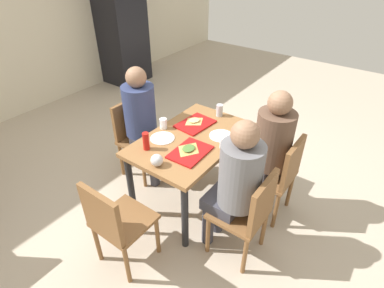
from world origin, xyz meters
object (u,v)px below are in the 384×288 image
at_px(tray_red_near, 190,152).
at_px(paper_plate_center, 162,138).
at_px(foil_bundle, 157,160).
at_px(paper_plate_near_edge, 221,136).
at_px(plastic_cup_b, 224,143).
at_px(condiment_bottle, 146,141).
at_px(pizza_slice_a, 188,149).
at_px(tray_red_far, 195,124).
at_px(pizza_slice_b, 194,121).
at_px(soda_can, 220,110).
at_px(chair_far_side, 135,134).
at_px(chair_near_left, 249,212).
at_px(person_in_red, 235,180).
at_px(person_far_side, 143,117).
at_px(main_table, 192,147).
at_px(plastic_cup_a, 163,124).
at_px(person_in_brown_jacket, 269,145).
at_px(drink_fridge, 122,27).
at_px(chair_left_end, 115,221).

xyz_separation_m(tray_red_near, paper_plate_center, (0.03, 0.33, -0.00)).
bearing_deg(foil_bundle, paper_plate_near_edge, -15.49).
distance_m(tray_red_near, plastic_cup_b, 0.30).
bearing_deg(tray_red_near, condiment_bottle, 117.60).
bearing_deg(pizza_slice_a, paper_plate_center, 86.70).
xyz_separation_m(tray_red_far, paper_plate_near_edge, (-0.03, -0.31, -0.00)).
bearing_deg(pizza_slice_b, plastic_cup_b, -113.36).
relative_size(paper_plate_center, foil_bundle, 2.20).
height_order(paper_plate_center, soda_can, soda_can).
height_order(chair_far_side, condiment_bottle, condiment_bottle).
relative_size(chair_near_left, tray_red_far, 2.33).
xyz_separation_m(person_in_red, tray_red_far, (0.49, 0.73, 0.00)).
xyz_separation_m(person_far_side, pizza_slice_a, (-0.19, -0.72, 0.02)).
distance_m(person_far_side, soda_can, 0.78).
distance_m(main_table, plastic_cup_a, 0.35).
height_order(paper_plate_center, plastic_cup_a, plastic_cup_a).
bearing_deg(pizza_slice_b, chair_near_left, -120.00).
relative_size(tray_red_far, soda_can, 2.95).
bearing_deg(person_in_brown_jacket, paper_plate_near_edge, 105.79).
height_order(person_far_side, tray_red_far, person_far_side).
bearing_deg(plastic_cup_a, chair_near_left, -103.74).
relative_size(person_in_red, condiment_bottle, 7.80).
height_order(person_far_side, pizza_slice_b, person_far_side).
bearing_deg(soda_can, person_far_side, 129.64).
relative_size(person_in_red, plastic_cup_a, 12.48).
height_order(person_in_brown_jacket, pizza_slice_a, person_in_brown_jacket).
xyz_separation_m(chair_far_side, tray_red_near, (-0.20, -0.88, 0.25)).
distance_m(person_in_brown_jacket, drink_fridge, 3.80).
height_order(paper_plate_near_edge, plastic_cup_a, plastic_cup_a).
distance_m(main_table, chair_far_side, 0.77).
xyz_separation_m(person_far_side, plastic_cup_b, (0.03, -0.93, 0.04)).
height_order(chair_near_left, foil_bundle, chair_near_left).
distance_m(tray_red_far, paper_plate_near_edge, 0.32).
distance_m(chair_far_side, person_far_side, 0.28).
height_order(tray_red_far, paper_plate_near_edge, tray_red_far).
height_order(chair_near_left, soda_can, soda_can).
bearing_deg(tray_red_far, paper_plate_near_edge, -95.27).
height_order(tray_red_far, pizza_slice_b, pizza_slice_b).
bearing_deg(drink_fridge, tray_red_near, -124.41).
distance_m(person_far_side, pizza_slice_a, 0.74).
height_order(person_in_brown_jacket, drink_fridge, drink_fridge).
relative_size(paper_plate_near_edge, pizza_slice_b, 1.16).
xyz_separation_m(tray_red_far, soda_can, (0.29, -0.09, 0.05)).
xyz_separation_m(tray_red_near, tray_red_far, (0.41, 0.24, 0.00)).
relative_size(tray_red_far, condiment_bottle, 2.25).
relative_size(plastic_cup_a, drink_fridge, 0.05).
xyz_separation_m(paper_plate_near_edge, plastic_cup_a, (-0.20, 0.52, 0.05)).
bearing_deg(pizza_slice_a, tray_red_near, -113.98).
xyz_separation_m(chair_left_end, foil_bundle, (0.47, -0.02, 0.29)).
bearing_deg(tray_red_far, paper_plate_center, 166.22).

